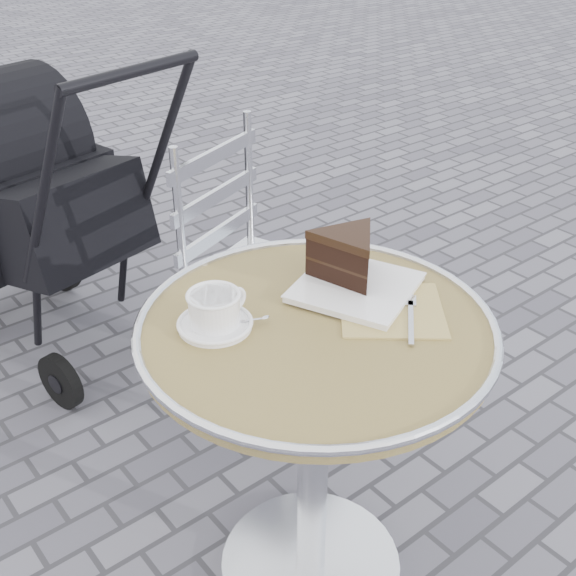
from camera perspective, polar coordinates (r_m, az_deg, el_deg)
ground at (r=1.93m, az=1.77°, el=-21.20°), size 80.00×80.00×0.00m
cafe_table at (r=1.52m, az=2.12°, el=-8.02°), size 0.72×0.72×0.74m
cappuccino_set at (r=1.40m, az=-5.77°, el=-1.91°), size 0.16×0.14×0.07m
cake_plate_set at (r=1.52m, az=4.96°, el=2.01°), size 0.30×0.39×0.12m
bistro_chair at (r=2.10m, az=-3.82°, el=3.37°), size 0.51×0.51×0.89m
baby_stroller at (r=2.59m, az=-19.84°, el=5.51°), size 0.67×1.11×1.08m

